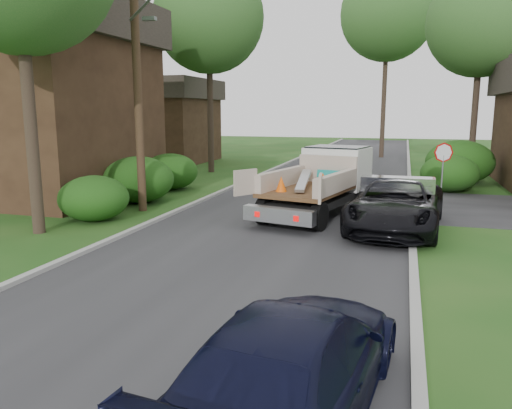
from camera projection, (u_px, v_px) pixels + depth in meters
The scene contains 20 objects.
ground at pixel (241, 261), 12.37m from camera, with size 120.00×120.00×0.00m, color #1A4915.
road at pixel (312, 196), 21.79m from camera, with size 8.00×90.00×0.02m, color #28282B.
curb_left at pixel (224, 191), 22.93m from camera, with size 0.20×90.00×0.12m, color #9E9E99.
curb_right at pixel (410, 199), 20.63m from camera, with size 0.20×90.00×0.12m, color #9E9E99.
stop_sign at pixel (443, 161), 19.07m from camera, with size 0.71×0.32×2.48m.
utility_pole at pixel (137, 67), 17.64m from camera, with size 2.42×1.25×10.00m.
house_left_near at pixel (27, 96), 21.53m from camera, with size 9.72×8.64×8.40m.
house_left_far at pixel (159, 120), 36.31m from camera, with size 7.56×7.56×6.00m.
hedge_left_a at pixel (94, 198), 16.79m from camera, with size 2.34×2.34×1.53m, color #133D0E.
hedge_left_b at pixel (138, 179), 20.14m from camera, with size 2.86×2.86×1.87m, color #133D0E.
hedge_left_c at pixel (170, 171), 23.54m from camera, with size 2.60×2.60×1.70m, color #133D0E.
hedge_right_a at pixel (450, 173), 22.84m from camera, with size 2.60×2.60×1.70m, color #133D0E.
hedge_right_b at pixel (460, 162), 25.42m from camera, with size 3.38×3.38×2.21m, color #133D0E.
tree_left_far at pixel (209, 18), 28.83m from camera, with size 6.40×6.40×12.20m.
tree_right_far at pixel (482, 23), 27.56m from camera, with size 6.00×6.00×11.50m.
tree_left_back at pixel (69, 11), 26.88m from camera, with size 6.00×6.00×12.00m.
tree_center_far at pixel (388, 14), 38.06m from camera, with size 7.20×7.20×14.60m.
flatbed_truck at pixel (326, 177), 18.22m from camera, with size 3.84×6.56×2.33m.
black_pickup at pixel (396, 205), 15.46m from camera, with size 2.63×5.69×1.58m, color black.
navy_suv at pixel (292, 362), 5.95m from camera, with size 1.97×4.84×1.40m, color black.
Camera 1 is at (3.75, -11.30, 3.65)m, focal length 35.00 mm.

